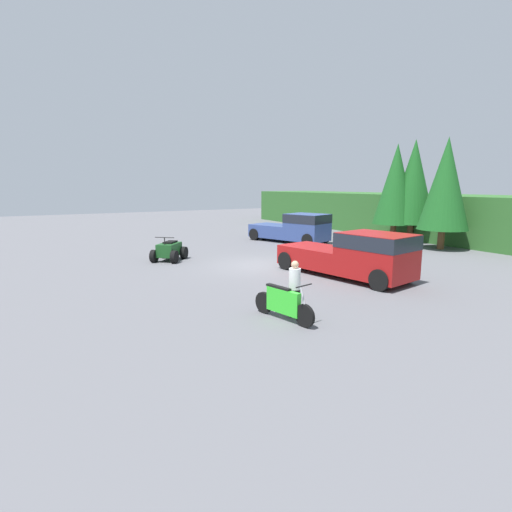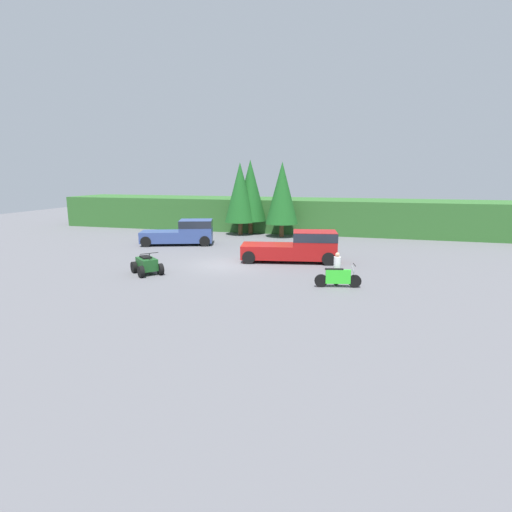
% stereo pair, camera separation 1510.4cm
% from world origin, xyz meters
% --- Properties ---
extents(ground_plane, '(80.00, 80.00, 0.00)m').
position_xyz_m(ground_plane, '(0.00, 0.00, 0.00)').
color(ground_plane, '#5B5B60').
extents(hillside_backdrop, '(44.00, 6.00, 3.02)m').
position_xyz_m(hillside_backdrop, '(0.00, 16.00, 1.51)').
color(hillside_backdrop, '#2D6028').
rests_on(hillside_backdrop, ground_plane).
extents(tree_left, '(2.79, 2.79, 6.34)m').
position_xyz_m(tree_left, '(-2.76, 11.98, 3.73)').
color(tree_left, brown).
rests_on(tree_left, ground_plane).
extents(tree_mid_left, '(2.90, 2.90, 6.60)m').
position_xyz_m(tree_mid_left, '(-2.06, 12.81, 3.88)').
color(tree_mid_left, brown).
rests_on(tree_mid_left, ground_plane).
extents(tree_mid_right, '(2.80, 2.80, 6.36)m').
position_xyz_m(tree_mid_right, '(1.07, 11.68, 3.74)').
color(tree_mid_right, brown).
rests_on(tree_mid_right, ground_plane).
extents(pickup_truck_red, '(6.04, 3.00, 1.90)m').
position_xyz_m(pickup_truck_red, '(4.20, 2.07, 0.99)').
color(pickup_truck_red, maroon).
rests_on(pickup_truck_red, ground_plane).
extents(pickup_truck_second, '(5.74, 3.59, 1.90)m').
position_xyz_m(pickup_truck_second, '(-5.28, 5.84, 0.99)').
color(pickup_truck_second, '#334784').
rests_on(pickup_truck_second, ground_plane).
extents(dirt_bike, '(2.19, 0.73, 1.13)m').
position_xyz_m(dirt_bike, '(6.93, -3.16, 0.47)').
color(dirt_bike, black).
rests_on(dirt_bike, ground_plane).
extents(quad_atv, '(2.23, 2.17, 1.23)m').
position_xyz_m(quad_atv, '(-3.25, -3.20, 0.48)').
color(quad_atv, black).
rests_on(quad_atv, ground_plane).
extents(rider_person, '(0.37, 0.37, 1.61)m').
position_xyz_m(rider_person, '(6.84, -2.72, 0.88)').
color(rider_person, black).
rests_on(rider_person, ground_plane).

